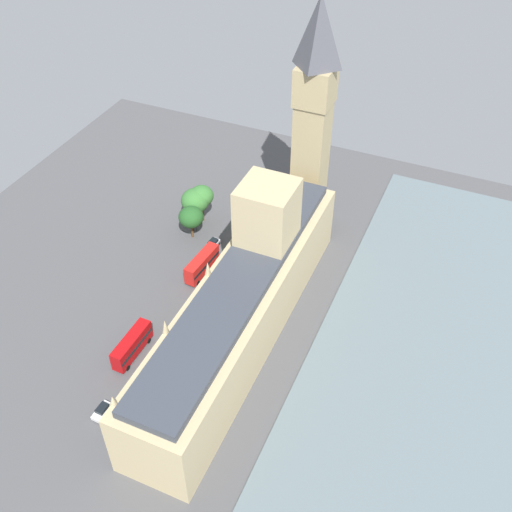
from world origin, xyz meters
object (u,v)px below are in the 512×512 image
object	(u,v)px
double_decker_bus_trailing	(202,264)
plane_tree_by_river_gate	(191,217)
parliament_building	(245,297)
street_lamp_under_trees	(192,215)
plane_tree_corner	(202,196)
pedestrian_leading	(132,411)
car_white_far_end	(102,411)
clock_tower	(313,116)
plane_tree_midblock	(195,201)
street_lamp_slot_10	(195,218)
pedestrian_kerbside	(239,251)
car_silver_opposite_hall	(213,244)
double_decker_bus_near_tower	(132,345)

from	to	relation	value
double_decker_bus_trailing	plane_tree_by_river_gate	size ratio (longest dim) A/B	1.27
parliament_building	street_lamp_under_trees	size ratio (longest dim) A/B	10.33
parliament_building	plane_tree_corner	world-z (taller)	parliament_building
pedestrian_leading	car_white_far_end	bearing A→B (deg)	-163.07
pedestrian_leading	plane_tree_by_river_gate	bearing A→B (deg)	98.24
street_lamp_under_trees	plane_tree_by_river_gate	bearing A→B (deg)	112.98
plane_tree_by_river_gate	double_decker_bus_trailing	bearing A→B (deg)	127.95
plane_tree_by_river_gate	street_lamp_under_trees	distance (m)	2.59
plane_tree_corner	clock_tower	bearing A→B (deg)	-155.29
parliament_building	double_decker_bus_trailing	xyz separation A→B (m)	(15.47, -10.98, -6.13)
parliament_building	plane_tree_midblock	world-z (taller)	parliament_building
car_white_far_end	street_lamp_slot_10	size ratio (longest dim) A/B	0.74
parliament_building	street_lamp_slot_10	bearing A→B (deg)	-44.75
pedestrian_kerbside	street_lamp_slot_10	size ratio (longest dim) A/B	0.31
pedestrian_leading	plane_tree_by_river_gate	world-z (taller)	plane_tree_by_river_gate
double_decker_bus_trailing	street_lamp_under_trees	world-z (taller)	street_lamp_under_trees
parliament_building	car_silver_opposite_hall	distance (m)	27.46
pedestrian_leading	street_lamp_slot_10	distance (m)	51.67
pedestrian_leading	plane_tree_corner	xyz separation A→B (m)	(13.99, -54.01, 6.68)
plane_tree_midblock	street_lamp_slot_10	size ratio (longest dim) A/B	1.70
plane_tree_corner	plane_tree_by_river_gate	distance (m)	6.77
double_decker_bus_trailing	street_lamp_slot_10	size ratio (longest dim) A/B	1.90
clock_tower	street_lamp_under_trees	distance (m)	36.34
clock_tower	double_decker_bus_trailing	bearing A→B (deg)	62.14
double_decker_bus_near_tower	car_white_far_end	size ratio (longest dim) A/B	2.54
clock_tower	car_white_far_end	size ratio (longest dim) A/B	13.15
double_decker_bus_near_tower	pedestrian_leading	distance (m)	13.66
double_decker_bus_trailing	pedestrian_kerbside	distance (m)	10.33
pedestrian_kerbside	parliament_building	bearing A→B (deg)	177.21
clock_tower	pedestrian_leading	bearing A→B (deg)	82.12
parliament_building	plane_tree_corner	size ratio (longest dim) A/B	7.08
car_silver_opposite_hall	plane_tree_corner	bearing A→B (deg)	-44.32
double_decker_bus_trailing	pedestrian_kerbside	xyz separation A→B (m)	(-4.78, -8.96, -1.86)
car_white_far_end	street_lamp_under_trees	distance (m)	52.70
pedestrian_leading	street_lamp_slot_10	bearing A→B (deg)	97.80
pedestrian_leading	double_decker_bus_near_tower	bearing A→B (deg)	114.21
double_decker_bus_near_tower	pedestrian_kerbside	size ratio (longest dim) A/B	6.14
plane_tree_by_river_gate	plane_tree_corner	bearing A→B (deg)	-84.70
pedestrian_kerbside	street_lamp_under_trees	bearing A→B (deg)	45.51
street_lamp_slot_10	car_white_far_end	bearing A→B (deg)	99.61
car_silver_opposite_hall	plane_tree_midblock	size ratio (longest dim) A/B	0.47
car_white_far_end	pedestrian_kerbside	size ratio (longest dim) A/B	2.42
street_lamp_under_trees	street_lamp_slot_10	world-z (taller)	street_lamp_under_trees
plane_tree_midblock	plane_tree_by_river_gate	xyz separation A→B (m)	(-1.60, 5.14, -0.74)
parliament_building	double_decker_bus_trailing	world-z (taller)	parliament_building
parliament_building	street_lamp_under_trees	xyz separation A→B (m)	(24.26, -23.20, -4.10)
pedestrian_leading	street_lamp_slot_10	world-z (taller)	street_lamp_slot_10
plane_tree_midblock	street_lamp_slot_10	distance (m)	4.12
clock_tower	plane_tree_corner	size ratio (longest dim) A/B	5.55
double_decker_bus_trailing	pedestrian_leading	world-z (taller)	double_decker_bus_trailing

